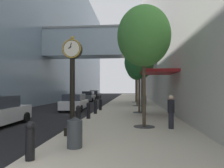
{
  "coord_description": "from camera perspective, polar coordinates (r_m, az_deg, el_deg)",
  "views": [
    {
      "loc": [
        3.2,
        -3.53,
        2.16
      ],
      "look_at": [
        0.95,
        20.53,
        2.64
      ],
      "focal_mm": 33.2,
      "sensor_mm": 36.0,
      "label": 1
    }
  ],
  "objects": [
    {
      "name": "storefront_awning",
      "position": [
        15.54,
        12.44,
        3.02
      ],
      "size": [
        2.4,
        3.6,
        3.3
      ],
      "color": "maroon",
      "rests_on": "sidewalk_right"
    },
    {
      "name": "car_grey_mid",
      "position": [
        34.16,
        -6.52,
        -3.42
      ],
      "size": [
        2.0,
        4.05,
        1.65
      ],
      "color": "slate",
      "rests_on": "ground"
    },
    {
      "name": "street_tree_mid_far",
      "position": [
        23.89,
        6.93,
        4.39
      ],
      "size": [
        2.43,
        2.43,
        5.74
      ],
      "color": "#333335",
      "rests_on": "sidewalk_right"
    },
    {
      "name": "bollard_fourth",
      "position": [
        13.92,
        -6.5,
        -7.11
      ],
      "size": [
        0.27,
        0.27,
        1.09
      ],
      "color": "black",
      "rests_on": "sidewalk_right"
    },
    {
      "name": "bollard_sixth",
      "position": [
        19.12,
        -3.22,
        -5.49
      ],
      "size": [
        0.27,
        0.27,
        1.09
      ],
      "color": "black",
      "rests_on": "sidewalk_right"
    },
    {
      "name": "building_block_right",
      "position": [
        36.47,
        18.09,
        18.33
      ],
      "size": [
        9.0,
        80.0,
        28.57
      ],
      "color": "#B7B2A8",
      "rests_on": "ground"
    },
    {
      "name": "bollard_fifth",
      "position": [
        16.51,
        -4.6,
        -6.18
      ],
      "size": [
        0.27,
        0.27,
        1.09
      ],
      "color": "black",
      "rests_on": "sidewalk_right"
    },
    {
      "name": "bollard_third",
      "position": [
        11.36,
        -9.27,
        -8.46
      ],
      "size": [
        0.27,
        0.27,
        1.09
      ],
      "color": "black",
      "rests_on": "sidewalk_right"
    },
    {
      "name": "trash_bin",
      "position": [
        7.32,
        -10.23,
        -12.81
      ],
      "size": [
        0.53,
        0.53,
        1.05
      ],
      "color": "#383D42",
      "rests_on": "sidewalk_right"
    },
    {
      "name": "sidewalk_right",
      "position": [
        33.59,
        5.31,
        -4.71
      ],
      "size": [
        6.36,
        80.0,
        0.14
      ],
      "primitive_type": "cube",
      "color": "#BCB29E",
      "rests_on": "ground"
    },
    {
      "name": "pedestrian_by_clock",
      "position": [
        16.14,
        8.86,
        -5.11
      ],
      "size": [
        0.42,
        0.42,
        1.7
      ],
      "color": "#23232D",
      "rests_on": "sidewalk_right"
    },
    {
      "name": "street_tree_near",
      "position": [
        11.32,
        8.75,
        12.82
      ],
      "size": [
        2.81,
        2.81,
        6.38
      ],
      "color": "#333335",
      "rests_on": "sidewalk_right"
    },
    {
      "name": "ground_plane",
      "position": [
        30.77,
        -0.65,
        -5.17
      ],
      "size": [
        110.0,
        110.0,
        0.0
      ],
      "primitive_type": "plane",
      "color": "black",
      "rests_on": "ground"
    },
    {
      "name": "car_black_near",
      "position": [
        43.54,
        -4.75,
        -2.91
      ],
      "size": [
        2.05,
        4.66,
        1.69
      ],
      "color": "black",
      "rests_on": "ground"
    },
    {
      "name": "street_tree_far",
      "position": [
        30.3,
        6.59,
        3.96
      ],
      "size": [
        2.37,
        2.37,
        6.11
      ],
      "color": "#333335",
      "rests_on": "sidewalk_right"
    },
    {
      "name": "street_clock",
      "position": [
        9.11,
        -10.89,
        0.94
      ],
      "size": [
        0.84,
        0.55,
        4.29
      ],
      "color": "black",
      "rests_on": "sidewalk_right"
    },
    {
      "name": "street_tree_mid_near",
      "position": [
        17.51,
        7.51,
        5.93
      ],
      "size": [
        2.47,
        2.47,
        5.62
      ],
      "color": "#333335",
      "rests_on": "sidewalk_right"
    },
    {
      "name": "pedestrian_walking",
      "position": [
        10.8,
        15.95,
        -7.12
      ],
      "size": [
        0.35,
        0.35,
        1.68
      ],
      "color": "#23232D",
      "rests_on": "sidewalk_right"
    },
    {
      "name": "car_white_trailing",
      "position": [
        20.38,
        -10.28,
        -5.01
      ],
      "size": [
        2.23,
        4.53,
        1.6
      ],
      "color": "silver",
      "rests_on": "ground"
    },
    {
      "name": "building_block_left",
      "position": [
        38.43,
        -19.59,
        14.94
      ],
      "size": [
        23.7,
        80.0,
        25.62
      ],
      "color": "slate",
      "rests_on": "ground"
    },
    {
      "name": "bollard_nearest",
      "position": [
        6.44,
        -21.63,
        -14.05
      ],
      "size": [
        0.27,
        0.27,
        1.09
      ],
      "color": "black",
      "rests_on": "sidewalk_right"
    }
  ]
}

